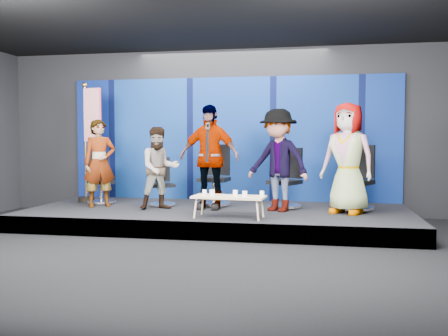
# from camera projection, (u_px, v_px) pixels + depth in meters

# --- Properties ---
(ground) EXTENTS (10.00, 10.00, 0.00)m
(ground) POSITION_uv_depth(u_px,v_px,m) (182.00, 255.00, 6.81)
(ground) COLOR black
(ground) RESTS_ON ground
(room_walls) EXTENTS (10.02, 8.02, 3.51)m
(room_walls) POSITION_uv_depth(u_px,v_px,m) (181.00, 76.00, 6.68)
(room_walls) COLOR black
(room_walls) RESTS_ON ground
(riser) EXTENTS (7.00, 3.00, 0.30)m
(riser) POSITION_uv_depth(u_px,v_px,m) (218.00, 217.00, 9.26)
(riser) COLOR black
(riser) RESTS_ON ground
(backdrop) EXTENTS (7.00, 0.08, 2.60)m
(backdrop) POSITION_uv_depth(u_px,v_px,m) (231.00, 139.00, 10.60)
(backdrop) COLOR #071257
(backdrop) RESTS_ON riser
(chair_a) EXTENTS (0.81, 0.81, 1.03)m
(chair_a) POSITION_uv_depth(u_px,v_px,m) (100.00, 187.00, 10.05)
(chair_a) COLOR silver
(chair_a) RESTS_ON riser
(panelist_a) EXTENTS (0.73, 0.68, 1.67)m
(panelist_a) POSITION_uv_depth(u_px,v_px,m) (100.00, 163.00, 9.53)
(panelist_a) COLOR black
(panelist_a) RESTS_ON riser
(chair_b) EXTENTS (0.72, 0.72, 0.94)m
(chair_b) POSITION_uv_depth(u_px,v_px,m) (162.00, 190.00, 9.69)
(chair_b) COLOR silver
(chair_b) RESTS_ON riser
(panelist_b) EXTENTS (0.93, 0.87, 1.52)m
(panelist_b) POSITION_uv_depth(u_px,v_px,m) (159.00, 168.00, 9.17)
(panelist_b) COLOR black
(panelist_b) RESTS_ON riser
(chair_c) EXTENTS (0.72, 0.72, 1.19)m
(chair_c) POSITION_uv_depth(u_px,v_px,m) (215.00, 185.00, 9.73)
(chair_c) COLOR silver
(chair_c) RESTS_ON riser
(panelist_c) EXTENTS (1.17, 0.56, 1.93)m
(panelist_c) POSITION_uv_depth(u_px,v_px,m) (209.00, 157.00, 9.20)
(panelist_c) COLOR black
(panelist_c) RESTS_ON riser
(chair_d) EXTENTS (0.85, 0.85, 1.13)m
(chair_d) POSITION_uv_depth(u_px,v_px,m) (286.00, 188.00, 9.40)
(chair_d) COLOR silver
(chair_d) RESTS_ON riser
(panelist_d) EXTENTS (1.36, 1.12, 1.83)m
(panelist_d) POSITION_uv_depth(u_px,v_px,m) (278.00, 160.00, 8.91)
(panelist_d) COLOR black
(panelist_d) RESTS_ON riser
(chair_e) EXTENTS (0.90, 0.90, 1.19)m
(chair_e) POSITION_uv_depth(u_px,v_px,m) (357.00, 189.00, 9.10)
(chair_e) COLOR silver
(chair_e) RESTS_ON riser
(panelist_e) EXTENTS (1.12, 0.97, 1.92)m
(panelist_e) POSITION_uv_depth(u_px,v_px,m) (348.00, 158.00, 8.64)
(panelist_e) COLOR black
(panelist_e) RESTS_ON riser
(coffee_table) EXTENTS (1.22, 0.59, 0.36)m
(coffee_table) POSITION_uv_depth(u_px,v_px,m) (229.00, 198.00, 8.17)
(coffee_table) COLOR tan
(coffee_table) RESTS_ON riser
(mug_a) EXTENTS (0.07, 0.07, 0.08)m
(mug_a) POSITION_uv_depth(u_px,v_px,m) (205.00, 192.00, 8.34)
(mug_a) COLOR white
(mug_a) RESTS_ON coffee_table
(mug_b) EXTENTS (0.09, 0.09, 0.10)m
(mug_b) POSITION_uv_depth(u_px,v_px,m) (212.00, 193.00, 8.14)
(mug_b) COLOR white
(mug_b) RESTS_ON coffee_table
(mug_c) EXTENTS (0.08, 0.08, 0.09)m
(mug_c) POSITION_uv_depth(u_px,v_px,m) (235.00, 193.00, 8.19)
(mug_c) COLOR white
(mug_c) RESTS_ON coffee_table
(mug_d) EXTENTS (0.08, 0.08, 0.09)m
(mug_d) POSITION_uv_depth(u_px,v_px,m) (245.00, 194.00, 8.01)
(mug_d) COLOR white
(mug_d) RESTS_ON coffee_table
(mug_e) EXTENTS (0.07, 0.07, 0.09)m
(mug_e) POSITION_uv_depth(u_px,v_px,m) (262.00, 193.00, 8.12)
(mug_e) COLOR white
(mug_e) RESTS_ON coffee_table
(flag_stand) EXTENTS (0.55, 0.33, 2.46)m
(flag_stand) POSITION_uv_depth(u_px,v_px,m) (90.00, 139.00, 10.18)
(flag_stand) COLOR black
(flag_stand) RESTS_ON riser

